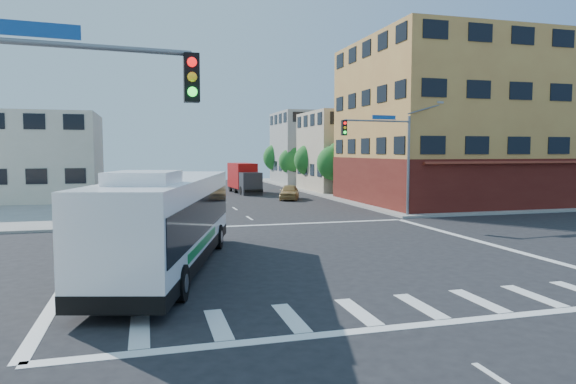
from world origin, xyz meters
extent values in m
plane|color=black|center=(0.00, 0.00, 0.00)|extent=(120.00, 120.00, 0.00)
cube|color=gray|center=(35.00, 35.00, 0.07)|extent=(50.00, 50.00, 0.15)
cube|color=#C19045|center=(20.00, 18.50, 7.00)|extent=(18.00, 15.00, 14.00)
cube|color=#571B14|center=(20.00, 18.50, 2.00)|extent=(18.09, 15.08, 4.00)
cube|color=maroon|center=(20.00, 11.40, 3.60)|extent=(16.00, 1.60, 0.51)
cube|color=tan|center=(17.00, 34.00, 4.50)|extent=(12.00, 10.00, 9.00)
cube|color=gray|center=(17.00, 48.00, 5.00)|extent=(12.00, 10.00, 10.00)
cube|color=beige|center=(-17.00, 30.00, 4.00)|extent=(12.00, 10.00, 8.00)
cylinder|color=slate|center=(10.80, 10.80, 3.50)|extent=(0.18, 0.18, 7.00)
cylinder|color=slate|center=(8.30, 10.55, 6.60)|extent=(5.01, 0.62, 0.12)
cube|color=black|center=(5.80, 10.30, 6.10)|extent=(0.32, 0.30, 1.00)
sphere|color=#FF0C0C|center=(5.80, 10.13, 6.40)|extent=(0.20, 0.20, 0.20)
sphere|color=yellow|center=(5.80, 10.13, 6.10)|extent=(0.20, 0.20, 0.20)
sphere|color=#19FF33|center=(5.80, 10.13, 5.80)|extent=(0.20, 0.20, 0.20)
cube|color=#164897|center=(8.80, 10.60, 6.85)|extent=(1.80, 0.22, 0.28)
cube|color=gray|center=(13.30, 11.05, 8.00)|extent=(0.50, 0.22, 0.14)
cylinder|color=slate|center=(-8.30, -10.55, 6.60)|extent=(5.01, 0.62, 0.12)
cube|color=black|center=(-5.80, -10.30, 6.10)|extent=(0.32, 0.30, 1.00)
sphere|color=#FF0C0C|center=(-5.80, -10.47, 6.40)|extent=(0.20, 0.20, 0.20)
sphere|color=yellow|center=(-5.80, -10.47, 6.10)|extent=(0.20, 0.20, 0.20)
sphere|color=#19FF33|center=(-5.80, -10.47, 5.80)|extent=(0.20, 0.20, 0.20)
cube|color=#164897|center=(-8.80, -10.60, 6.85)|extent=(1.80, 0.22, 0.28)
cylinder|color=#3B2715|center=(11.80, 28.00, 0.96)|extent=(0.28, 0.28, 1.92)
sphere|color=#1B601F|center=(11.80, 28.00, 3.37)|extent=(3.60, 3.60, 3.60)
sphere|color=#1B601F|center=(12.20, 27.70, 4.27)|extent=(2.52, 2.52, 2.52)
cylinder|color=#3B2715|center=(11.80, 36.00, 1.00)|extent=(0.28, 0.28, 1.99)
sphere|color=#1B601F|center=(11.80, 36.00, 3.51)|extent=(3.80, 3.80, 3.80)
sphere|color=#1B601F|center=(12.20, 35.70, 4.46)|extent=(2.66, 2.66, 2.66)
cylinder|color=#3B2715|center=(11.80, 44.00, 0.94)|extent=(0.28, 0.28, 1.89)
sphere|color=#1B601F|center=(11.80, 44.00, 3.25)|extent=(3.40, 3.40, 3.40)
sphere|color=#1B601F|center=(12.20, 43.70, 4.10)|extent=(2.38, 2.38, 2.38)
cylinder|color=#3B2715|center=(11.80, 52.00, 1.01)|extent=(0.28, 0.28, 2.03)
sphere|color=#1B601F|center=(11.80, 52.00, 3.63)|extent=(4.00, 4.00, 4.00)
sphere|color=#1B601F|center=(12.20, 51.70, 4.63)|extent=(2.80, 2.80, 2.80)
cube|color=black|center=(-5.96, -1.22, 0.61)|extent=(6.25, 13.59, 0.50)
cube|color=white|center=(-5.96, -1.22, 1.96)|extent=(6.23, 13.56, 3.15)
cube|color=black|center=(-5.96, -1.22, 2.16)|extent=(6.18, 13.19, 1.38)
cube|color=black|center=(-4.22, 5.12, 2.05)|extent=(2.52, 0.75, 1.49)
cube|color=#E5590C|center=(-4.22, 5.15, 3.15)|extent=(2.06, 0.61, 0.31)
cube|color=white|center=(-5.96, -1.22, 3.48)|extent=(6.10, 13.29, 0.13)
cube|color=white|center=(-6.84, -4.42, 3.74)|extent=(2.55, 2.87, 0.40)
cube|color=#097730|center=(-7.48, -1.38, 1.16)|extent=(1.63, 5.88, 0.31)
cube|color=#097730|center=(-4.73, -2.13, 1.16)|extent=(1.63, 5.88, 0.31)
cylinder|color=black|center=(-6.11, 3.23, 0.58)|extent=(0.62, 1.20, 1.15)
cylinder|color=#99999E|center=(-6.26, 3.27, 0.58)|extent=(0.19, 0.57, 0.58)
cylinder|color=black|center=(-3.56, 2.53, 0.58)|extent=(0.62, 1.20, 1.15)
cylinder|color=#99999E|center=(-3.41, 2.49, 0.58)|extent=(0.19, 0.57, 0.58)
cylinder|color=black|center=(-8.36, -4.97, 0.58)|extent=(0.62, 1.20, 1.15)
cylinder|color=#99999E|center=(-8.51, -4.93, 0.58)|extent=(0.19, 0.57, 0.58)
cylinder|color=black|center=(-5.81, -5.67, 0.58)|extent=(0.62, 1.20, 1.15)
cylinder|color=#99999E|center=(-5.66, -5.71, 0.58)|extent=(0.19, 0.57, 0.58)
cube|color=#26272B|center=(3.74, 31.33, 1.17)|extent=(2.22, 2.13, 2.34)
cube|color=black|center=(3.80, 30.48, 1.53)|extent=(1.89, 0.22, 0.90)
cube|color=#A70C0B|center=(3.48, 34.74, 1.89)|extent=(2.54, 5.19, 2.70)
cube|color=black|center=(3.56, 33.67, 0.50)|extent=(2.52, 7.33, 0.27)
cylinder|color=black|center=(2.78, 31.44, 0.45)|extent=(0.32, 0.92, 0.90)
cylinder|color=black|center=(4.67, 31.58, 0.45)|extent=(0.32, 0.92, 0.90)
cylinder|color=black|center=(2.59, 34.04, 0.45)|extent=(0.32, 0.92, 0.90)
cylinder|color=black|center=(4.47, 34.19, 0.45)|extent=(0.32, 0.92, 0.90)
cylinder|color=black|center=(2.41, 36.29, 0.45)|extent=(0.32, 0.92, 0.90)
cylinder|color=black|center=(4.30, 36.43, 0.45)|extent=(0.32, 0.92, 0.90)
imported|color=tan|center=(6.29, 25.34, 0.72)|extent=(3.00, 4.52, 1.43)
camera|label=1|loc=(-6.75, -21.28, 4.58)|focal=32.00mm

